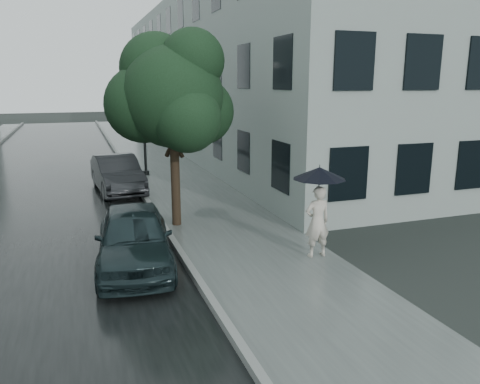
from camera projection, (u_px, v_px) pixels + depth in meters
name	position (u px, v px, depth m)	size (l,w,h in m)	color
ground	(256.00, 262.00, 10.84)	(120.00, 120.00, 0.00)	black
sidewalk	(168.00, 171.00, 21.93)	(3.50, 60.00, 0.01)	slate
kerb_near	(128.00, 172.00, 21.33)	(0.15, 60.00, 0.15)	slate
asphalt_road	(46.00, 178.00, 20.21)	(6.85, 60.00, 0.00)	black
building_near	(225.00, 75.00, 29.48)	(7.02, 36.00, 9.00)	gray
pedestrian	(317.00, 222.00, 11.00)	(0.63, 0.41, 1.72)	beige
umbrella	(319.00, 173.00, 10.69)	(1.41, 1.41, 1.29)	black
street_tree	(172.00, 95.00, 12.94)	(3.67, 3.33, 5.50)	#332619
lamp_post	(140.00, 111.00, 20.29)	(0.84, 0.37, 4.99)	black
car_near	(134.00, 237.00, 10.44)	(1.61, 4.01, 1.37)	black
car_far	(117.00, 174.00, 17.63)	(1.45, 4.16, 1.37)	black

